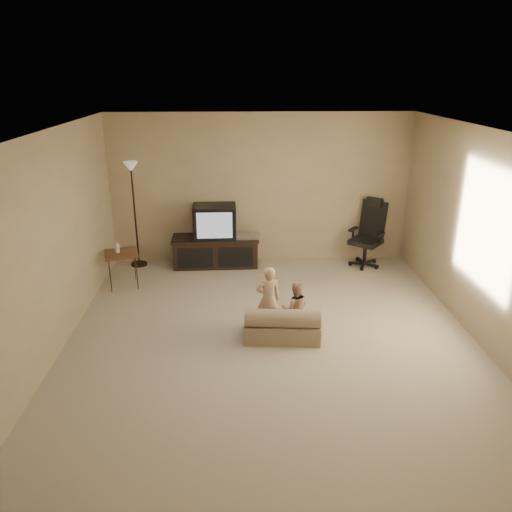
{
  "coord_description": "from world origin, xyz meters",
  "views": [
    {
      "loc": [
        -0.4,
        -5.44,
        3.1
      ],
      "look_at": [
        -0.16,
        0.6,
        0.85
      ],
      "focal_mm": 35.0,
      "sensor_mm": 36.0,
      "label": 1
    }
  ],
  "objects": [
    {
      "name": "toddler_right",
      "position": [
        0.3,
        0.05,
        0.36
      ],
      "size": [
        0.35,
        0.2,
        0.72
      ],
      "primitive_type": "imported",
      "rotation": [
        0.0,
        0.0,
        3.16
      ],
      "color": "tan",
      "rests_on": "floor"
    },
    {
      "name": "floor",
      "position": [
        0.0,
        0.0,
        0.0
      ],
      "size": [
        5.5,
        5.5,
        0.0
      ],
      "primitive_type": "plane",
      "color": "#BCB296",
      "rests_on": "ground"
    },
    {
      "name": "tv_stand",
      "position": [
        -0.76,
        2.49,
        0.43
      ],
      "size": [
        1.47,
        0.57,
        1.05
      ],
      "rotation": [
        0.0,
        0.0,
        0.02
      ],
      "color": "black",
      "rests_on": "floor"
    },
    {
      "name": "office_chair",
      "position": [
        1.79,
        2.41,
        0.41
      ],
      "size": [
        0.74,
        0.74,
        1.14
      ],
      "rotation": [
        0.0,
        0.0,
        -0.71
      ],
      "color": "black",
      "rests_on": "floor"
    },
    {
      "name": "side_table",
      "position": [
        -2.16,
        1.68,
        0.52
      ],
      "size": [
        0.59,
        0.59,
        0.72
      ],
      "rotation": [
        0.0,
        0.0,
        0.27
      ],
      "color": "brown",
      "rests_on": "floor"
    },
    {
      "name": "floor_lamp",
      "position": [
        -2.08,
        2.55,
        1.28
      ],
      "size": [
        0.27,
        0.27,
        1.75
      ],
      "color": "black",
      "rests_on": "floor"
    },
    {
      "name": "toddler_left",
      "position": [
        -0.02,
        0.2,
        0.43
      ],
      "size": [
        0.34,
        0.27,
        0.86
      ],
      "primitive_type": "imported",
      "rotation": [
        0.0,
        0.0,
        3.26
      ],
      "color": "tan",
      "rests_on": "floor"
    },
    {
      "name": "child_sofa",
      "position": [
        0.13,
        -0.05,
        0.18
      ],
      "size": [
        0.96,
        0.6,
        0.45
      ],
      "rotation": [
        0.0,
        0.0,
        -0.08
      ],
      "color": "tan",
      "rests_on": "floor"
    },
    {
      "name": "room_shell",
      "position": [
        0.0,
        0.0,
        1.52
      ],
      "size": [
        5.5,
        5.5,
        5.5
      ],
      "color": "silver",
      "rests_on": "floor"
    }
  ]
}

